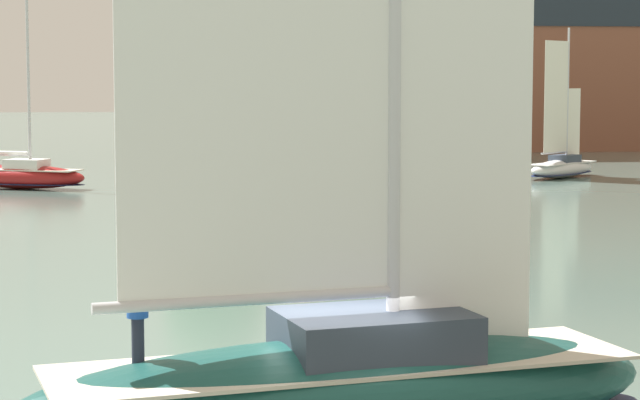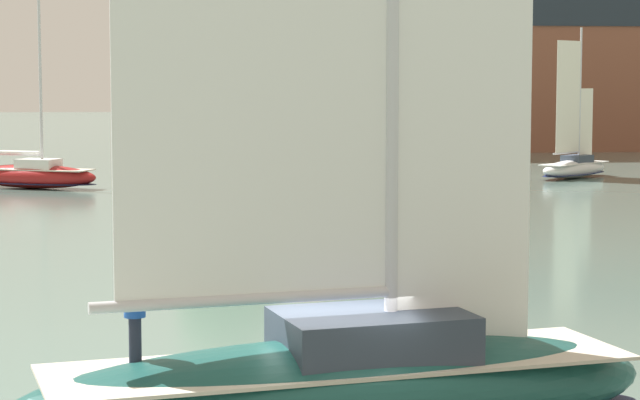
# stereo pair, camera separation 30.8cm
# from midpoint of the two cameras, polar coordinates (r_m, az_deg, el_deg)

# --- Properties ---
(waterfront_building) EXTENTS (33.00, 13.78, 22.33)m
(waterfront_building) POSITION_cam_midpoint_polar(r_m,az_deg,el_deg) (107.70, 8.29, 8.31)
(waterfront_building) COLOR brown
(waterfront_building) RESTS_ON ground
(sailboat_main) EXTENTS (11.49, 5.32, 15.22)m
(sailboat_main) POSITION_cam_midpoint_polar(r_m,az_deg,el_deg) (20.57, 1.42, -8.21)
(sailboat_main) COLOR #194C47
(sailboat_main) RESTS_ON ground
(sailboat_moored_near_marina) EXTENTS (8.04, 5.27, 10.79)m
(sailboat_moored_near_marina) POSITION_cam_midpoint_polar(r_m,az_deg,el_deg) (70.25, -12.87, 1.12)
(sailboat_moored_near_marina) COLOR maroon
(sailboat_moored_near_marina) RESTS_ON ground
(sailboat_moored_mid_channel) EXTENTS (4.78, 9.02, 11.94)m
(sailboat_moored_mid_channel) POSITION_cam_midpoint_polar(r_m,az_deg,el_deg) (79.93, 3.37, 1.85)
(sailboat_moored_mid_channel) COLOR #232328
(sailboat_moored_mid_channel) RESTS_ON ground
(sailboat_moored_far_slip) EXTENTS (6.14, 5.76, 9.07)m
(sailboat_moored_far_slip) POSITION_cam_midpoint_polar(r_m,az_deg,el_deg) (77.06, 11.66, 1.57)
(sailboat_moored_far_slip) COLOR silver
(sailboat_moored_far_slip) RESTS_ON ground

